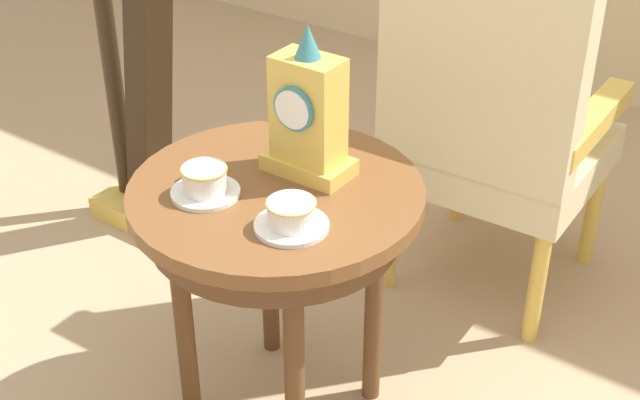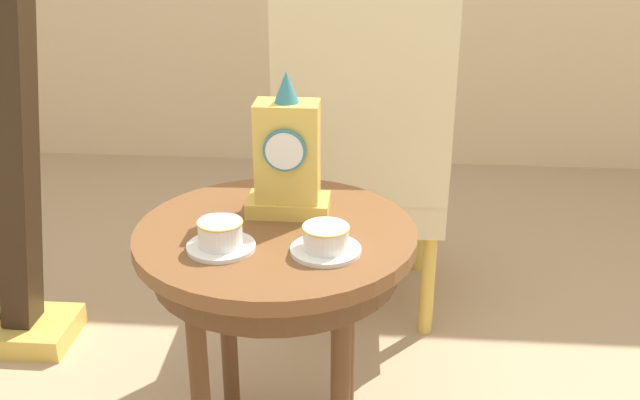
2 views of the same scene
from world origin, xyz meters
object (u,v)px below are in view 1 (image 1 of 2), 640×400
Objects in this scene: teacup_right at (291,216)px; harp at (134,2)px; mantel_clock at (308,116)px; teacup_left at (205,182)px; armchair at (494,107)px; side_table at (278,219)px.

teacup_right is 1.12m from harp.
teacup_left is at bearing -120.77° from mantel_clock.
armchair is at bearing 86.32° from teacup_right.
mantel_clock is at bearing 78.50° from side_table.
armchair reaches higher than mantel_clock.
teacup_right is at bearing -62.75° from mantel_clock.
armchair is at bearing 71.36° from teacup_left.
harp reaches higher than teacup_left.
teacup_left is at bearing -132.28° from side_table.
mantel_clock is 0.18× the size of harp.
armchair is 1.06m from harp.
armchair is at bearing 76.17° from side_table.
armchair is (0.17, 0.70, 0.04)m from side_table.
side_table is 0.24m from mantel_clock.
harp is (-0.97, 0.55, 0.08)m from teacup_right.
mantel_clock is 0.94m from harp.
armchair is (0.15, 0.61, -0.17)m from mantel_clock.
teacup_right is (0.22, 0.00, -0.00)m from teacup_left.
mantel_clock reaches higher than side_table.
side_table is 0.20m from teacup_right.
teacup_left reaches higher than teacup_right.
harp is (-0.75, 0.55, 0.08)m from teacup_left.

